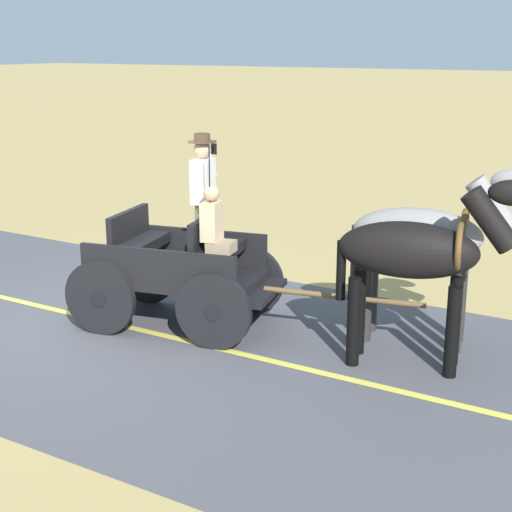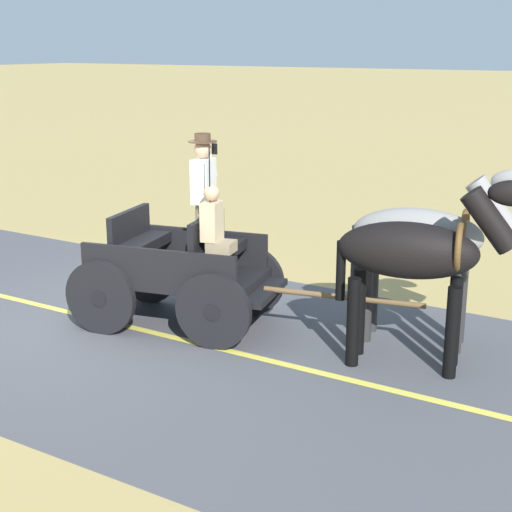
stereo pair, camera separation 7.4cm
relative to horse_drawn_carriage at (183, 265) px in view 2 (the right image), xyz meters
The scene contains 6 objects.
ground_plane 1.40m from the horse_drawn_carriage, 64.86° to the right, with size 200.00×200.00×0.00m, color tan.
road_surface 1.40m from the horse_drawn_carriage, 64.86° to the right, with size 5.68×160.00×0.01m, color #4C4C51.
road_centre_stripe 1.39m from the horse_drawn_carriage, 64.86° to the right, with size 0.12×160.00×0.00m, color #DBCC4C.
horse_drawn_carriage is the anchor object (origin of this frame).
horse_near_side 3.09m from the horse_drawn_carriage, 109.07° to the left, with size 0.84×2.15×2.21m.
horse_off_side 3.10m from the horse_drawn_carriage, 94.72° to the left, with size 0.91×2.15×2.21m.
Camera 2 is at (7.11, 6.73, 3.58)m, focal length 53.40 mm.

